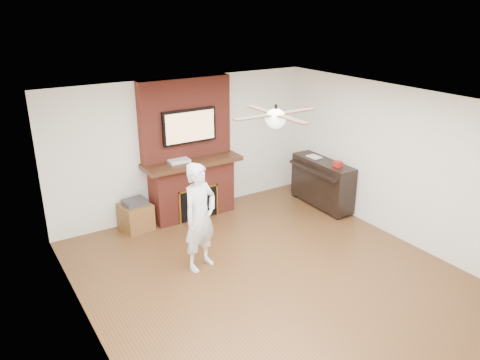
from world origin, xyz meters
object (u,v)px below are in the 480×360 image
side_table (136,215)px  piano (322,182)px  person (200,217)px  fireplace (190,163)px

side_table → piano: (3.38, -0.95, 0.24)m
piano → person: bearing=-164.5°
fireplace → piano: bearing=-24.0°
fireplace → side_table: bearing=-176.5°
fireplace → person: 1.91m
piano → fireplace: bearing=157.5°
fireplace → person: size_ratio=1.54×
fireplace → piano: 2.54m
fireplace → person: bearing=-112.2°
person → side_table: bearing=84.0°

